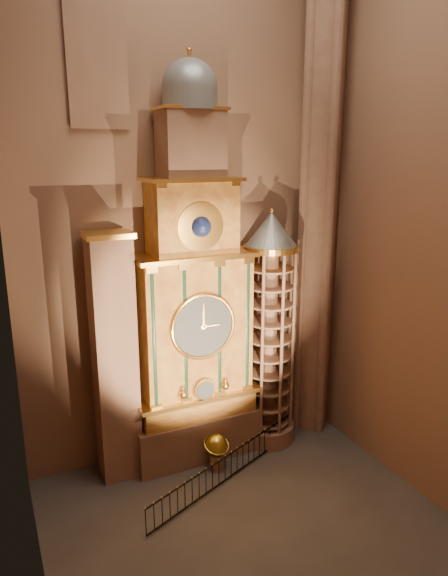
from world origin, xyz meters
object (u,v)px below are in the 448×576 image
astronomical_clock (194,311)px  stair_turret (269,333)px  iron_railing (228,467)px  celestial_globe (217,449)px  portrait_tower (115,358)px

astronomical_clock → stair_turret: 3.78m
stair_turret → iron_railing: size_ratio=1.34×
stair_turret → celestial_globe: 5.48m
stair_turret → celestial_globe: bearing=-158.9°
iron_railing → astronomical_clock: bearing=100.4°
celestial_globe → stair_turret: bearing=21.1°
portrait_tower → celestial_globe: bearing=-21.8°
celestial_globe → iron_railing: 1.00m
stair_turret → celestial_globe: (-3.15, -1.22, -4.31)m
portrait_tower → stair_turret: 6.91m
astronomical_clock → iron_railing: astronomical_clock is taller
stair_turret → celestial_globe: stair_turret is taller
celestial_globe → iron_railing: (0.09, -0.94, -0.34)m
astronomical_clock → portrait_tower: size_ratio=1.64×
portrait_tower → iron_railing: size_ratio=1.27×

